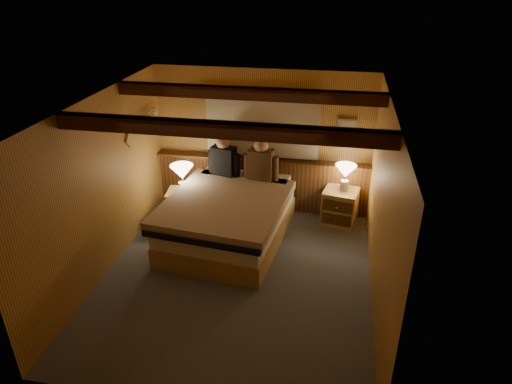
% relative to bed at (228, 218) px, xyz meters
% --- Properties ---
extents(floor, '(4.20, 4.20, 0.00)m').
position_rel_bed_xyz_m(floor, '(0.33, -0.89, -0.39)').
color(floor, '#505560').
rests_on(floor, ground).
extents(ceiling, '(4.20, 4.20, 0.00)m').
position_rel_bed_xyz_m(ceiling, '(0.33, -0.89, 2.01)').
color(ceiling, '#C08648').
rests_on(ceiling, wall_back).
extents(wall_back, '(3.60, 0.00, 3.60)m').
position_rel_bed_xyz_m(wall_back, '(0.33, 1.21, 0.81)').
color(wall_back, '#DCA44F').
rests_on(wall_back, floor).
extents(wall_left, '(0.00, 4.20, 4.20)m').
position_rel_bed_xyz_m(wall_left, '(-1.47, -0.89, 0.81)').
color(wall_left, '#DCA44F').
rests_on(wall_left, floor).
extents(wall_right, '(0.00, 4.20, 4.20)m').
position_rel_bed_xyz_m(wall_right, '(2.13, -0.89, 0.81)').
color(wall_right, '#DCA44F').
rests_on(wall_right, floor).
extents(wall_front, '(3.60, 0.00, 3.60)m').
position_rel_bed_xyz_m(wall_front, '(0.33, -2.99, 0.81)').
color(wall_front, '#DCA44F').
rests_on(wall_front, floor).
extents(wainscot, '(3.60, 0.23, 0.94)m').
position_rel_bed_xyz_m(wainscot, '(0.33, 1.14, 0.10)').
color(wainscot, brown).
rests_on(wainscot, wall_back).
extents(curtain_window, '(2.18, 0.09, 1.11)m').
position_rel_bed_xyz_m(curtain_window, '(0.33, 1.14, 1.13)').
color(curtain_window, '#432210').
rests_on(curtain_window, wall_back).
extents(ceiling_beams, '(3.60, 1.65, 0.16)m').
position_rel_bed_xyz_m(ceiling_beams, '(0.33, -0.74, 1.92)').
color(ceiling_beams, '#432210').
rests_on(ceiling_beams, ceiling).
extents(coat_rail, '(0.05, 0.55, 0.24)m').
position_rel_bed_xyz_m(coat_rail, '(-1.39, 0.68, 1.28)').
color(coat_rail, silver).
rests_on(coat_rail, wall_left).
extents(framed_print, '(0.30, 0.04, 0.25)m').
position_rel_bed_xyz_m(framed_print, '(1.68, 1.18, 1.16)').
color(framed_print, tan).
rests_on(framed_print, wall_back).
extents(bed, '(1.91, 2.36, 0.75)m').
position_rel_bed_xyz_m(bed, '(0.00, 0.00, 0.00)').
color(bed, '#B0864B').
rests_on(bed, floor).
extents(nightstand_left, '(0.54, 0.49, 0.54)m').
position_rel_bed_xyz_m(nightstand_left, '(-0.87, 0.44, -0.12)').
color(nightstand_left, '#B0864B').
rests_on(nightstand_left, floor).
extents(nightstand_right, '(0.62, 0.57, 0.59)m').
position_rel_bed_xyz_m(nightstand_right, '(1.67, 0.84, -0.09)').
color(nightstand_right, '#B0864B').
rests_on(nightstand_right, floor).
extents(lamp_left, '(0.37, 0.37, 0.48)m').
position_rel_bed_xyz_m(lamp_left, '(-0.83, 0.40, 0.49)').
color(lamp_left, silver).
rests_on(lamp_left, nightstand_left).
extents(lamp_right, '(0.33, 0.33, 0.43)m').
position_rel_bed_xyz_m(lamp_right, '(1.71, 0.87, 0.51)').
color(lamp_right, silver).
rests_on(lamp_right, nightstand_right).
extents(person_left, '(0.55, 0.30, 0.68)m').
position_rel_bed_xyz_m(person_left, '(-0.25, 0.80, 0.62)').
color(person_left, black).
rests_on(person_left, bed).
extents(person_right, '(0.57, 0.27, 0.70)m').
position_rel_bed_xyz_m(person_right, '(0.38, 0.74, 0.63)').
color(person_right, '#4C311E').
rests_on(person_right, bed).
extents(duffel_bag, '(0.53, 0.35, 0.36)m').
position_rel_bed_xyz_m(duffel_bag, '(-0.98, 0.09, -0.23)').
color(duffel_bag, black).
rests_on(duffel_bag, floor).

